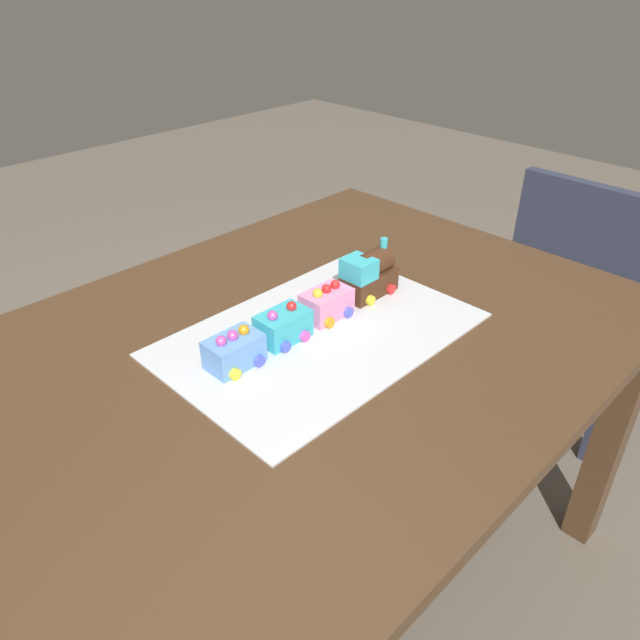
{
  "coord_description": "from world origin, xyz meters",
  "views": [
    {
      "loc": [
        0.66,
        0.71,
        1.39
      ],
      "look_at": [
        -0.04,
        0.02,
        0.77
      ],
      "focal_mm": 33.72,
      "sensor_mm": 36.0,
      "label": 1
    }
  ],
  "objects_px": {
    "chair": "(584,299)",
    "dining_table": "(299,383)",
    "cake_car_flatbed_sky_blue": "(234,351)",
    "cake_car_gondola_bubblegum": "(326,303)",
    "cake_car_hopper_turquoise": "(283,326)",
    "cake_locomotive": "(369,274)"
  },
  "relations": [
    {
      "from": "chair",
      "to": "dining_table",
      "type": "bearing_deg",
      "value": 81.66
    },
    {
      "from": "dining_table",
      "to": "chair",
      "type": "xyz_separation_m",
      "value": [
        -1.03,
        0.17,
        -0.16
      ]
    },
    {
      "from": "chair",
      "to": "cake_car_flatbed_sky_blue",
      "type": "bearing_deg",
      "value": 81.94
    },
    {
      "from": "cake_car_gondola_bubblegum",
      "to": "cake_car_flatbed_sky_blue",
      "type": "distance_m",
      "value": 0.24
    },
    {
      "from": "chair",
      "to": "cake_car_hopper_turquoise",
      "type": "bearing_deg",
      "value": 80.96
    },
    {
      "from": "cake_car_hopper_turquoise",
      "to": "cake_car_flatbed_sky_blue",
      "type": "xyz_separation_m",
      "value": [
        0.12,
        0.0,
        0.0
      ]
    },
    {
      "from": "cake_locomotive",
      "to": "cake_car_flatbed_sky_blue",
      "type": "height_order",
      "value": "cake_locomotive"
    },
    {
      "from": "chair",
      "to": "cake_locomotive",
      "type": "relative_size",
      "value": 6.14
    },
    {
      "from": "cake_car_flatbed_sky_blue",
      "to": "cake_locomotive",
      "type": "bearing_deg",
      "value": 180.0
    },
    {
      "from": "cake_car_flatbed_sky_blue",
      "to": "dining_table",
      "type": "bearing_deg",
      "value": 173.18
    },
    {
      "from": "dining_table",
      "to": "chair",
      "type": "relative_size",
      "value": 1.63
    },
    {
      "from": "cake_car_gondola_bubblegum",
      "to": "cake_car_hopper_turquoise",
      "type": "xyz_separation_m",
      "value": [
        0.12,
        0.0,
        -0.0
      ]
    },
    {
      "from": "cake_locomotive",
      "to": "cake_car_flatbed_sky_blue",
      "type": "bearing_deg",
      "value": -0.0
    },
    {
      "from": "chair",
      "to": "cake_car_gondola_bubblegum",
      "type": "relative_size",
      "value": 8.6
    },
    {
      "from": "chair",
      "to": "cake_car_flatbed_sky_blue",
      "type": "height_order",
      "value": "chair"
    },
    {
      "from": "dining_table",
      "to": "cake_car_gondola_bubblegum",
      "type": "height_order",
      "value": "cake_car_gondola_bubblegum"
    },
    {
      "from": "cake_car_gondola_bubblegum",
      "to": "cake_car_flatbed_sky_blue",
      "type": "height_order",
      "value": "same"
    },
    {
      "from": "cake_locomotive",
      "to": "dining_table",
      "type": "bearing_deg",
      "value": 4.3
    },
    {
      "from": "dining_table",
      "to": "cake_locomotive",
      "type": "xyz_separation_m",
      "value": [
        -0.22,
        -0.02,
        0.16
      ]
    },
    {
      "from": "cake_car_flatbed_sky_blue",
      "to": "cake_car_gondola_bubblegum",
      "type": "bearing_deg",
      "value": 180.0
    },
    {
      "from": "cake_car_gondola_bubblegum",
      "to": "cake_car_hopper_turquoise",
      "type": "relative_size",
      "value": 1.0
    },
    {
      "from": "cake_locomotive",
      "to": "cake_car_hopper_turquoise",
      "type": "bearing_deg",
      "value": -0.0
    }
  ]
}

